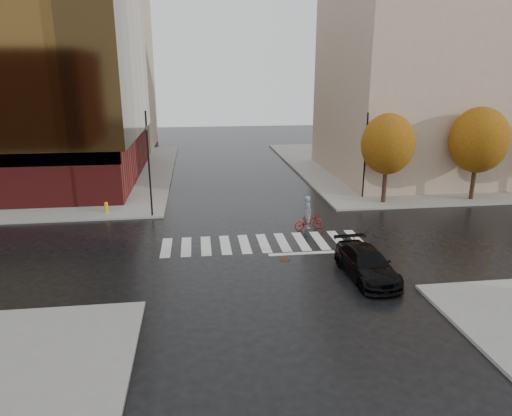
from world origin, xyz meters
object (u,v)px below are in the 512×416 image
at_px(cyclist, 308,218).
at_px(traffic_light_ne, 365,151).
at_px(sedan, 367,264).
at_px(traffic_light_nw, 148,158).
at_px(fire_hydrant, 106,206).

height_order(cyclist, traffic_light_ne, traffic_light_ne).
xyz_separation_m(sedan, traffic_light_ne, (4.80, 13.59, 3.03)).
xyz_separation_m(traffic_light_nw, fire_hydrant, (-3.19, 1.20, -3.52)).
relative_size(cyclist, fire_hydrant, 3.02).
height_order(sedan, traffic_light_nw, traffic_light_nw).
bearing_deg(sedan, cyclist, 95.82).
height_order(cyclist, traffic_light_nw, traffic_light_nw).
bearing_deg(sedan, fire_hydrant, 136.43).
xyz_separation_m(sedan, fire_hydrant, (-14.12, 12.09, -0.15)).
xyz_separation_m(traffic_light_nw, traffic_light_ne, (15.73, 2.70, -0.33)).
distance_m(cyclist, fire_hydrant, 13.95).
bearing_deg(cyclist, traffic_light_nw, 55.14).
bearing_deg(cyclist, sedan, 175.11).
relative_size(sedan, traffic_light_ne, 0.74).
relative_size(cyclist, traffic_light_nw, 0.31).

